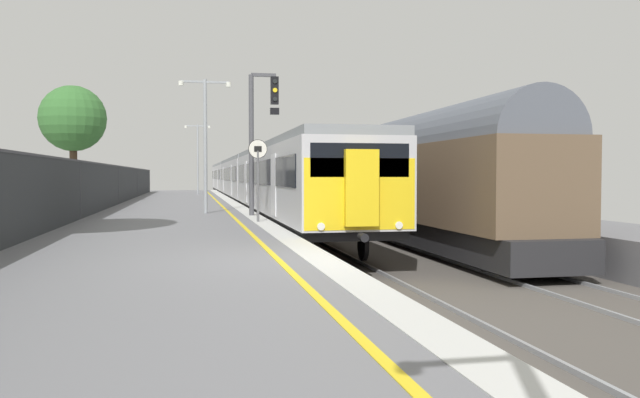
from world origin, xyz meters
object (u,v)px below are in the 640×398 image
platform_lamp_far (198,153)px  freight_train_adjacent_track (374,176)px  commuter_train_at_platform (247,178)px  signal_gantry (259,127)px  background_tree_left (74,120)px  speed_limit_sign (258,169)px  platform_lamp_mid (205,134)px

platform_lamp_far → freight_train_adjacent_track: bearing=-72.8°
commuter_train_at_platform → signal_gantry: (-1.48, -22.36, 1.95)m
background_tree_left → signal_gantry: bearing=-56.9°
speed_limit_sign → background_tree_left: bearing=116.6°
signal_gantry → platform_lamp_far: 27.85m
freight_train_adjacent_track → platform_lamp_far: bearing=107.2°
commuter_train_at_platform → signal_gantry: size_ratio=12.16×
commuter_train_at_platform → freight_train_adjacent_track: 18.82m
signal_gantry → freight_train_adjacent_track: bearing=35.9°
freight_train_adjacent_track → platform_lamp_far: (-7.35, 23.82, 1.76)m
speed_limit_sign → background_tree_left: 18.43m
signal_gantry → background_tree_left: size_ratio=0.82×
signal_gantry → platform_lamp_mid: (-1.87, 1.87, -0.14)m
platform_lamp_far → background_tree_left: size_ratio=0.87×
platform_lamp_mid → commuter_train_at_platform: bearing=80.7°
platform_lamp_mid → background_tree_left: (-6.65, 11.19, 1.33)m
freight_train_adjacent_track → platform_lamp_far: 24.99m
commuter_train_at_platform → background_tree_left: background_tree_left is taller
freight_train_adjacent_track → signal_gantry: (-5.48, -3.97, 1.76)m
commuter_train_at_platform → background_tree_left: size_ratio=10.02×
freight_train_adjacent_track → speed_limit_sign: size_ratio=11.30×
commuter_train_at_platform → platform_lamp_far: (-3.35, 5.43, 1.95)m
platform_lamp_far → background_tree_left: background_tree_left is taller
speed_limit_sign → signal_gantry: bearing=83.5°
signal_gantry → platform_lamp_mid: same height
freight_train_adjacent_track → signal_gantry: bearing=-144.1°
speed_limit_sign → background_tree_left: size_ratio=0.41×
speed_limit_sign → platform_lamp_far: 31.10m
background_tree_left → commuter_train_at_platform: bearing=42.9°
freight_train_adjacent_track → commuter_train_at_platform: bearing=102.3°
platform_lamp_mid → signal_gantry: bearing=-45.1°
speed_limit_sign → platform_lamp_mid: (-1.50, 5.11, 1.42)m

